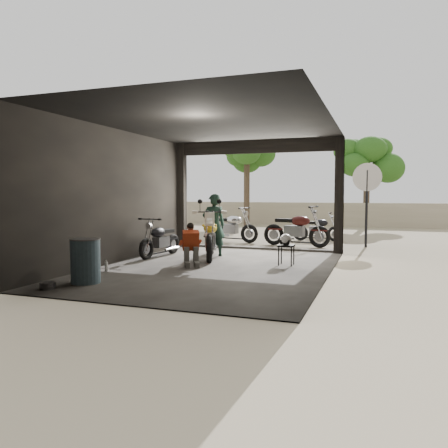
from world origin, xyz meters
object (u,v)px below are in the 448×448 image
Objects in this scene: left_bike at (160,237)px; sign_post at (367,190)px; helmet at (286,239)px; outside_bike_b at (296,226)px; outside_bike_a at (231,225)px; stool at (286,248)px; outside_bike_c at (318,227)px; rider at (214,225)px; mechanic at (191,246)px; oil_drum at (86,262)px; main_bike at (210,234)px.

sign_post is (5.03, 3.99, 1.26)m from left_bike.
outside_bike_b is at bearing 99.83° from helmet.
stool is at bearing -136.57° from outside_bike_a.
outside_bike_c is (0.43, 1.82, -0.14)m from outside_bike_b.
outside_bike_b is at bearing -170.65° from sign_post.
left_bike is 3.15× the size of stool.
left_bike is at bearing -12.48° from rider.
left_bike reaches higher than helmet.
outside_bike_c is at bearing 90.27° from stool.
sign_post reaches higher than outside_bike_c.
left_bike reaches higher than mechanic.
stool is at bearing 1.50° from left_bike.
left_bike is at bearing 95.35° from oil_drum.
helmet is at bearing 1.26° from left_bike.
outside_bike_b is at bearing 163.89° from outside_bike_c.
rider is 3.40× the size of stool.
sign_post reaches higher than helmet.
rider is 5.96× the size of helmet.
mechanic is at bearing -33.39° from left_bike.
main_bike reaches higher than outside_bike_a.
oil_drum is 8.97m from sign_post.
helmet is at bearing 177.31° from outside_bike_c.
main_bike is 5.44m from sign_post.
outside_bike_a reaches higher than left_bike.
sign_post is at bearing -79.47° from outside_bike_a.
main_bike is 1.24× the size of left_bike.
sign_post is at bearing 72.29° from helmet.
helmet is at bearing -163.50° from outside_bike_b.
main_bike is at bearing 74.28° from oil_drum.
outside_bike_c is at bearing 93.25° from helmet.
left_bike is 6.28m from outside_bike_c.
main_bike is at bearing -138.55° from sign_post.
outside_bike_a is 1.19× the size of outside_bike_c.
main_bike is 2.10m from stool.
sign_post is at bearing 44.85° from left_bike.
mechanic is at bearing 171.38° from outside_bike_b.
outside_bike_c is at bearing 43.67° from mechanic.
main_bike is 1.32m from mechanic.
helmet is 4.45m from oil_drum.
outside_bike_c reaches higher than stool.
left_bike is (-1.36, -0.14, -0.11)m from main_bike.
rider reaches higher than main_bike.
outside_bike_c is 5.59m from helmet.
stool is 0.59× the size of oil_drum.
outside_bike_a is 5.09m from helmet.
oil_drum is at bearing -130.48° from helmet.
outside_bike_b reaches higher than mechanic.
outside_bike_c is 1.56× the size of mechanic.
rider is at bearing -141.80° from sign_post.
stool is (0.03, -5.58, -0.09)m from outside_bike_c.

